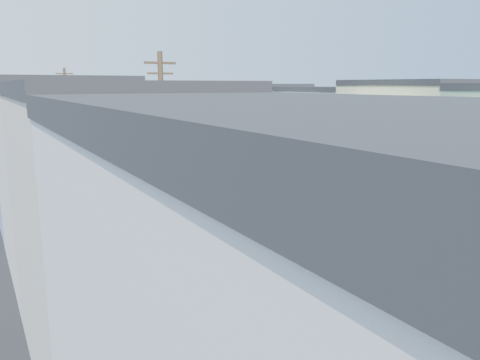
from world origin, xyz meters
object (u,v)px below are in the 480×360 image
Objects in this scene: utility_pole_far at (68,120)px; lead_sedan at (165,166)px; fedex_truck at (213,172)px; parked_right_c at (218,171)px; parked_right_b at (398,233)px; parked_right_d at (178,158)px; tree_c at (145,148)px; parked_left_d at (142,203)px; tree_e at (59,121)px; tree_b at (225,184)px; tree_d at (92,130)px; tree_far_r at (181,127)px; parked_left_b at (312,314)px; parked_right_a at (470,258)px; utility_pole_near at (163,154)px; tree_a at (411,267)px; parked_left_c at (200,240)px.

lead_sedan is (8.16, -4.63, -4.53)m from utility_pole_far.
fedex_truck is 5.23m from parked_right_c.
parked_right_b is 1.05× the size of parked_right_d.
parked_left_d is at bearing 75.62° from tree_c.
tree_e reaches higher than parked_right_b.
tree_b is 0.72× the size of utility_pole_far.
tree_d reaches higher than tree_b.
tree_far_r is (13.20, 35.85, -1.08)m from tree_b.
tree_c is 17.79m from parked_right_c.
tree_b is at bearing -103.92° from parked_right_d.
tree_d is 15.61m from parked_right_d.
tree_b reaches higher than parked_left_b.
parked_left_d is at bearing 84.60° from tree_b.
fedex_truck is (8.54, 18.04, -3.19)m from tree_b.
tree_d is 24.24m from parked_right_b.
parked_right_d is (3.04, 4.18, 0.04)m from lead_sedan.
parked_right_c is 9.70m from parked_right_d.
utility_pole_far is (0.00, 23.24, 0.04)m from tree_c.
parked_right_d is at bearing 65.68° from parked_left_d.
tree_b is 5.77m from parked_left_b.
parked_left_b is 9.82m from parked_right_a.
tree_b reaches higher than parked_left_d.
tree_d is at bearing 90.01° from utility_pole_near.
tree_e reaches higher than parked_right_d.
parked_right_b is at bearing 89.28° from parked_right_a.
parked_right_c is (3.04, -5.52, 0.03)m from lead_sedan.
fedex_truck is 21.37m from parked_right_a.
fedex_truck is (8.54, -14.55, -3.55)m from utility_pole_far.
tree_b is at bearing -90.00° from tree_e.
tree_c is 1.06× the size of tree_e.
parked_left_b is (-6.76, -31.78, 0.09)m from lead_sedan.
fedex_truck is at bearing 72.41° from tree_a.
utility_pole_far is at bearing 107.11° from parked_right_b.
parked_right_d reaches higher than lead_sedan.
utility_pole_far is at bearing 89.99° from tree_d.
fedex_truck is at bearing 96.44° from parked_right_a.
parked_right_b reaches higher than parked_right_c.
tree_a is 14.87m from parked_left_c.
utility_pole_near is 14.72m from fedex_truck.
parked_right_a is at bearing -85.19° from fedex_truck.
fedex_truck is at bearing 64.66° from tree_b.
tree_a is at bearing -90.00° from tree_c.
tree_b is at bearing -90.02° from utility_pole_near.
parked_right_d is at bearing -118.24° from tree_far_r.
parked_right_c is at bearing 63.47° from tree_b.
parked_right_a reaches higher than lead_sedan.
tree_c is at bearing -90.00° from tree_d.
tree_b is at bearing -90.00° from utility_pole_far.
lead_sedan is 6.31m from parked_right_c.
tree_d reaches higher than tree_far_r.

